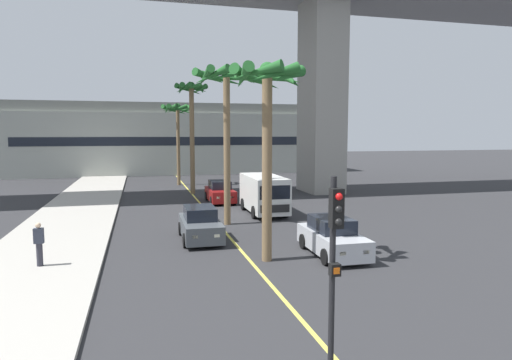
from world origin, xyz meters
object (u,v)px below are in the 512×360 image
car_queue_front (220,192)px  car_queue_second (200,225)px  palm_tree_mid_median (227,93)px  palm_tree_near_median (267,101)px  palm_tree_far_median (177,117)px  car_queue_third (332,238)px  palm_tree_farthest_median (192,105)px  pedestrian_mid_block (39,243)px  traffic_light_median_near (334,253)px  delivery_van (264,193)px

car_queue_front → car_queue_second: bearing=-104.6°
car_queue_second → palm_tree_mid_median: palm_tree_mid_median is taller
palm_tree_near_median → palm_tree_far_median: palm_tree_far_median is taller
car_queue_third → palm_tree_mid_median: (-3.00, 7.18, 6.43)m
palm_tree_far_median → palm_tree_farthest_median: (0.62, -6.53, 0.72)m
car_queue_second → palm_tree_mid_median: (1.94, 3.18, 6.43)m
pedestrian_mid_block → palm_tree_far_median: bearing=74.4°
pedestrian_mid_block → car_queue_third: bearing=-4.1°
car_queue_front → car_queue_third: (2.02, -15.18, 0.00)m
car_queue_second → palm_tree_farthest_median: bearing=84.6°
car_queue_front → palm_tree_farthest_median: 8.40m
palm_tree_near_median → palm_tree_farthest_median: 20.44m
car_queue_third → traffic_light_median_near: size_ratio=0.98×
traffic_light_median_near → palm_tree_mid_median: palm_tree_mid_median is taller
pedestrian_mid_block → car_queue_front: bearing=57.2°
car_queue_front → palm_tree_far_median: palm_tree_far_median is taller
palm_tree_near_median → palm_tree_far_median: bearing=92.5°
delivery_van → traffic_light_median_near: (-3.84, -18.88, 1.43)m
palm_tree_far_median → palm_tree_farthest_median: bearing=-84.5°
car_queue_front → delivery_van: (1.83, -5.26, 0.57)m
palm_tree_mid_median → palm_tree_near_median: bearing=-88.9°
car_queue_third → palm_tree_far_median: 27.71m
palm_tree_near_median → palm_tree_far_median: size_ratio=0.98×
car_queue_second → car_queue_third: (4.93, -4.00, 0.00)m
car_queue_front → pedestrian_mid_block: bearing=-122.8°
car_queue_front → delivery_van: 5.60m
car_queue_second → car_queue_third: bearing=-39.0°
delivery_van → palm_tree_farthest_median: 12.37m
car_queue_second → palm_tree_farthest_median: 17.59m
car_queue_third → car_queue_front: bearing=97.6°
palm_tree_near_median → pedestrian_mid_block: (-8.41, 0.96, -5.23)m
delivery_van → pedestrian_mid_block: delivery_van is taller
palm_tree_far_median → palm_tree_mid_median: bearing=-87.0°
car_queue_front → car_queue_third: 15.32m
delivery_van → palm_tree_far_median: 18.08m
car_queue_front → palm_tree_mid_median: size_ratio=0.48×
car_queue_second → palm_tree_farthest_median: palm_tree_farthest_median is taller
traffic_light_median_near → palm_tree_near_median: 9.55m
palm_tree_mid_median → palm_tree_farthest_median: bearing=91.8°
delivery_van → palm_tree_mid_median: 7.06m
palm_tree_near_median → car_queue_second: bearing=116.6°
car_queue_third → delivery_van: size_ratio=0.78×
traffic_light_median_near → palm_tree_farthest_median: 29.57m
traffic_light_median_near → palm_tree_far_median: 35.94m
car_queue_third → palm_tree_farthest_median: size_ratio=0.45×
car_queue_front → palm_tree_farthest_median: bearing=105.3°
delivery_van → pedestrian_mid_block: 14.35m
delivery_van → traffic_light_median_near: size_ratio=1.26×
car_queue_third → pedestrian_mid_block: pedestrian_mid_block is taller
palm_tree_mid_median → pedestrian_mid_block: 12.12m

